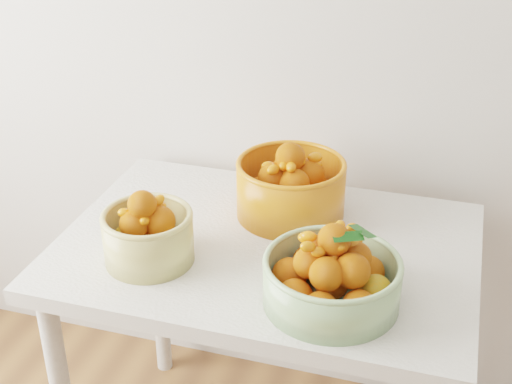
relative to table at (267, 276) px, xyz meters
The scene contains 4 objects.
table is the anchor object (origin of this frame).
bowl_cream 0.33m from the table, 148.79° to the right, with size 0.26×0.26×0.18m.
bowl_green 0.31m from the table, 43.56° to the right, with size 0.35×0.35×0.19m.
bowl_orange 0.23m from the table, 83.05° to the left, with size 0.28×0.28×0.20m.
Camera 1 is at (0.10, 0.19, 1.67)m, focal length 50.00 mm.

